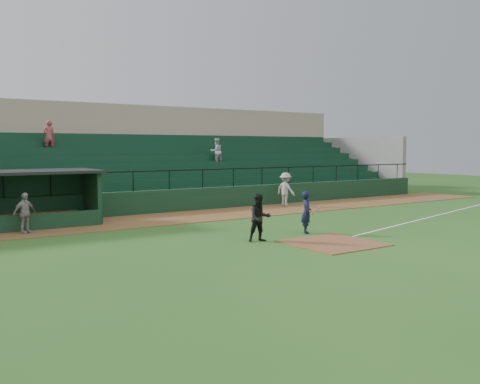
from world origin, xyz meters
TOP-DOWN VIEW (x-y plane):
  - ground at (0.00, 0.00)m, footprint 90.00×90.00m
  - warning_track at (0.00, 8.00)m, footprint 40.00×4.00m
  - home_plate_dirt at (0.00, -1.00)m, footprint 3.00×3.00m
  - foul_line at (8.00, 1.20)m, footprint 17.49×4.44m
  - stadium_structure at (-0.00, 16.46)m, footprint 38.00×13.08m
  - batter_at_plate at (0.63, 1.16)m, footprint 1.12×0.73m
  - umpire at (-1.97, 0.73)m, footprint 0.99×0.86m
  - runner at (5.73, 8.88)m, footprint 0.93×1.36m
  - dugout_player_a at (-8.73, 7.16)m, footprint 1.02×0.73m

SIDE VIEW (x-z plane):
  - ground at x=0.00m, z-range 0.00..0.00m
  - foul_line at x=8.00m, z-range 0.00..0.01m
  - warning_track at x=0.00m, z-range 0.00..0.03m
  - home_plate_dirt at x=0.00m, z-range 0.00..0.03m
  - dugout_player_a at x=-8.73m, z-range 0.03..1.64m
  - batter_at_plate at x=0.63m, z-range 0.00..1.68m
  - umpire at x=-1.97m, z-range 0.00..1.74m
  - runner at x=5.73m, z-range 0.03..1.96m
  - stadium_structure at x=0.00m, z-range -0.90..5.50m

